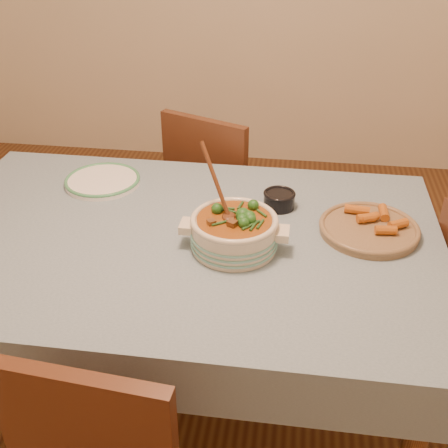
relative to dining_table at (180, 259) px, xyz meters
name	(u,v)px	position (x,y,z in m)	size (l,w,h in m)	color
floor	(187,397)	(0.00, 0.00, -0.66)	(4.50, 4.50, 0.00)	#4C2815
dining_table	(180,259)	(0.00, 0.00, 0.00)	(1.68, 1.08, 0.76)	brown
stew_casserole	(234,229)	(0.18, -0.05, 0.16)	(0.33, 0.27, 0.32)	beige
white_plate	(103,181)	(-0.36, 0.31, 0.10)	(0.36, 0.36, 0.02)	white
condiment_bowl	(279,199)	(0.31, 0.23, 0.12)	(0.14, 0.14, 0.06)	black
fried_plate	(369,227)	(0.60, 0.10, 0.11)	(0.40, 0.40, 0.05)	#967B53
chair_far	(217,190)	(0.00, 0.80, -0.16)	(0.54, 0.54, 0.88)	#502C18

